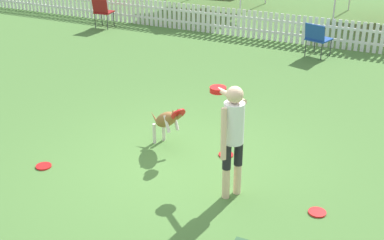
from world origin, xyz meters
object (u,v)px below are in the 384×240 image
Objects in this scene: handler_person at (232,128)px; frisbee_midfield at (226,155)px; leaping_dog at (167,120)px; frisbee_near_dog at (44,166)px; frisbee_near_handler at (317,212)px; folding_chair_blue_left at (102,10)px; folding_chair_green_right at (317,37)px.

frisbee_midfield is (-0.46, 1.02, -1.01)m from handler_person.
leaping_dog is at bearing -171.06° from frisbee_midfield.
handler_person reaches higher than frisbee_near_dog.
frisbee_midfield is at bearing 55.69° from handler_person.
frisbee_near_dog is 1.00× the size of frisbee_midfield.
frisbee_near_dog is 2.86m from frisbee_midfield.
frisbee_near_handler is 1.96m from frisbee_midfield.
frisbee_near_handler is 10.29m from folding_chair_blue_left.
frisbee_midfield is at bearing 130.33° from leaping_dog.
leaping_dog is 3.72× the size of frisbee_near_handler.
folding_chair_blue_left is 6.24m from folding_chair_green_right.
frisbee_near_dog is (-1.44, -1.37, -0.49)m from leaping_dog.
leaping_dog is 2.05m from frisbee_near_dog.
leaping_dog is (-1.44, 0.86, -0.52)m from handler_person.
frisbee_midfield is at bearing 105.97° from folding_chair_green_right.
handler_person is 9.42m from folding_chair_blue_left.
folding_chair_blue_left reaches higher than leaping_dog.
leaping_dog is 3.72× the size of frisbee_near_dog.
handler_person is at bearing 9.93° from frisbee_near_dog.
folding_chair_blue_left is (-3.67, 7.25, 0.51)m from frisbee_near_dog.
frisbee_near_handler is (1.23, 0.03, -1.01)m from handler_person.
folding_chair_blue_left is 1.03× the size of folding_chair_green_right.
folding_chair_green_right is at bearing 174.40° from folding_chair_blue_left.
handler_person is 1.93× the size of folding_chair_green_right.
handler_person is at bearing -65.71° from frisbee_midfield.
frisbee_near_dog is at bearing -15.16° from leaping_dog.
handler_person is 1.51m from frisbee_midfield.
leaping_dog is at bearing 162.69° from frisbee_near_handler.
frisbee_midfield is 5.65m from folding_chair_green_right.
frisbee_near_dog and frisbee_midfield have the same top height.
handler_person is 6.67m from folding_chair_green_right.
handler_person reaches higher than frisbee_midfield.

